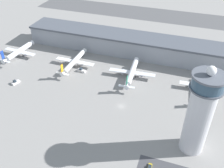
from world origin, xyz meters
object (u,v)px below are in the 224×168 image
at_px(airplane_gate_alpha, 19,51).
at_px(airplane_gate_bravo, 74,61).
at_px(car_grey_coupe, 150,167).
at_px(control_tower, 200,113).
at_px(service_truck_fuel, 82,70).
at_px(airplane_gate_delta, 204,86).
at_px(service_truck_catering, 16,82).
at_px(airplane_gate_charlie, 132,72).

relative_size(airplane_gate_alpha, airplane_gate_bravo, 0.93).
bearing_deg(car_grey_coupe, control_tower, 48.52).
relative_size(control_tower, service_truck_fuel, 7.54).
bearing_deg(airplane_gate_delta, airplane_gate_alpha, -179.78).
bearing_deg(airplane_gate_bravo, service_truck_catering, -129.97).
xyz_separation_m(control_tower, service_truck_catering, (-125.84, 18.58, -24.02)).
xyz_separation_m(control_tower, airplane_gate_delta, (3.70, 54.34, -20.89)).
bearing_deg(car_grey_coupe, airplane_gate_bravo, 136.08).
distance_m(airplane_gate_bravo, airplane_gate_charlie, 47.91).
relative_size(control_tower, airplane_gate_charlie, 1.28).
bearing_deg(airplane_gate_delta, service_truck_fuel, -176.49).
xyz_separation_m(airplane_gate_charlie, service_truck_fuel, (-39.14, -5.05, -3.42)).
xyz_separation_m(airplane_gate_alpha, airplane_gate_charlie, (99.79, 0.07, 0.09)).
distance_m(airplane_gate_bravo, service_truck_catering, 47.01).
bearing_deg(control_tower, airplane_gate_delta, 86.11).
xyz_separation_m(airplane_gate_bravo, airplane_gate_delta, (99.41, -0.18, -0.12)).
bearing_deg(service_truck_catering, control_tower, -8.40).
bearing_deg(airplane_gate_charlie, service_truck_catering, -155.69).
relative_size(airplane_gate_charlie, service_truck_fuel, 5.90).
xyz_separation_m(airplane_gate_bravo, airplane_gate_charlie, (47.91, -0.69, 0.23)).
xyz_separation_m(airplane_gate_charlie, car_grey_coupe, (29.82, -74.17, -3.92)).
xyz_separation_m(airplane_gate_bravo, service_truck_catering, (-30.13, -35.94, -3.24)).
distance_m(airplane_gate_charlie, car_grey_coupe, 80.04).
bearing_deg(service_truck_catering, airplane_gate_charlie, 24.31).
bearing_deg(airplane_gate_delta, airplane_gate_bravo, 179.89).
bearing_deg(car_grey_coupe, service_truck_fuel, 134.93).
relative_size(airplane_gate_alpha, service_truck_catering, 5.88).
distance_m(airplane_gate_alpha, airplane_gate_bravo, 51.88).
height_order(airplane_gate_delta, car_grey_coupe, airplane_gate_delta).
xyz_separation_m(airplane_gate_alpha, service_truck_catering, (21.75, -35.18, -3.38)).
xyz_separation_m(airplane_gate_charlie, service_truck_catering, (-78.04, -35.25, -3.47)).
height_order(service_truck_catering, service_truck_fuel, service_truck_fuel).
xyz_separation_m(service_truck_fuel, car_grey_coupe, (68.96, -69.12, -0.50)).
relative_size(airplane_gate_delta, service_truck_fuel, 5.34).
bearing_deg(control_tower, airplane_gate_charlie, 131.60).
height_order(control_tower, service_truck_catering, control_tower).
height_order(airplane_gate_charlie, airplane_gate_delta, airplane_gate_charlie).
height_order(control_tower, airplane_gate_bravo, control_tower).
bearing_deg(airplane_gate_delta, airplane_gate_charlie, -179.43).
bearing_deg(control_tower, airplane_gate_alpha, 159.98).
relative_size(airplane_gate_bravo, service_truck_fuel, 5.94).
distance_m(service_truck_catering, car_grey_coupe, 114.66).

